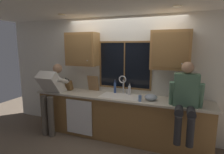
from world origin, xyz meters
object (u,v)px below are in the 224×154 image
(soap_dispenser, at_px, (140,98))
(person_standing, at_px, (51,91))
(cutting_board, at_px, (93,83))
(person_sitting_on_counter, at_px, (186,97))
(mixing_bowl, at_px, (151,97))
(bottle_tall_clear, at_px, (115,87))
(knife_block, at_px, (69,86))
(bottle_green_glass, at_px, (129,90))

(soap_dispenser, bearing_deg, person_standing, -177.24)
(person_standing, distance_m, soap_dispenser, 1.95)
(person_standing, relative_size, cutting_board, 4.37)
(person_sitting_on_counter, bearing_deg, mixing_bowl, 160.04)
(soap_dispenser, relative_size, bottle_tall_clear, 0.56)
(knife_block, xyz_separation_m, bottle_green_glass, (1.41, 0.12, -0.01))
(soap_dispenser, bearing_deg, cutting_board, 160.45)
(person_standing, distance_m, mixing_bowl, 2.14)
(knife_block, bearing_deg, person_standing, -122.78)
(bottle_green_glass, bearing_deg, cutting_board, 177.16)
(person_standing, bearing_deg, person_sitting_on_counter, 0.63)
(knife_block, xyz_separation_m, soap_dispenser, (1.72, -0.25, -0.05))
(person_standing, xyz_separation_m, bottle_tall_clear, (1.30, 0.50, 0.09))
(knife_block, bearing_deg, person_sitting_on_counter, -7.23)
(person_sitting_on_counter, bearing_deg, knife_block, 172.77)
(bottle_tall_clear, bearing_deg, mixing_bowl, -16.73)
(mixing_bowl, bearing_deg, knife_block, 177.05)
(soap_dispenser, bearing_deg, mixing_bowl, 41.39)
(cutting_board, relative_size, bottle_green_glass, 1.42)
(person_sitting_on_counter, relative_size, bottle_green_glass, 5.09)
(knife_block, bearing_deg, cutting_board, 17.13)
(knife_block, relative_size, soap_dispenser, 1.94)
(person_standing, xyz_separation_m, knife_block, (0.22, 0.35, 0.08))
(cutting_board, xyz_separation_m, mixing_bowl, (1.36, -0.26, -0.12))
(person_standing, relative_size, mixing_bowl, 6.35)
(knife_block, relative_size, bottle_green_glass, 1.30)
(bottle_green_glass, distance_m, bottle_tall_clear, 0.34)
(soap_dispenser, relative_size, bottle_green_glass, 0.67)
(person_sitting_on_counter, relative_size, mixing_bowl, 5.22)
(person_sitting_on_counter, bearing_deg, cutting_board, 166.16)
(mixing_bowl, distance_m, bottle_green_glass, 0.54)
(cutting_board, height_order, soap_dispenser, cutting_board)
(cutting_board, distance_m, soap_dispenser, 1.26)
(person_standing, height_order, mixing_bowl, person_standing)
(mixing_bowl, xyz_separation_m, bottle_green_glass, (-0.49, 0.22, 0.05))
(person_standing, xyz_separation_m, mixing_bowl, (2.12, 0.25, 0.02))
(person_sitting_on_counter, relative_size, knife_block, 3.92)
(person_standing, relative_size, person_sitting_on_counter, 1.22)
(person_standing, distance_m, knife_block, 0.42)
(person_sitting_on_counter, distance_m, cutting_board, 2.02)
(bottle_green_glass, bearing_deg, bottle_tall_clear, 175.68)
(mixing_bowl, bearing_deg, person_sitting_on_counter, -19.96)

